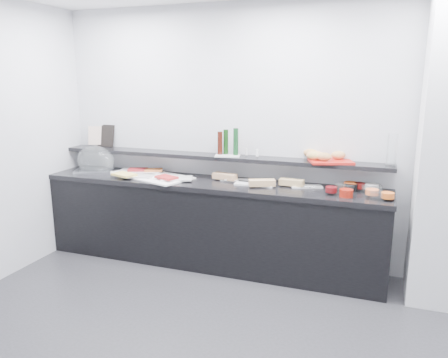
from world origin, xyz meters
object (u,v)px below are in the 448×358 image
(cloche_base, at_px, (95,171))
(bread_tray, at_px, (331,161))
(framed_print, at_px, (106,136))
(carafe, at_px, (392,150))
(sandwich_plate_mid, at_px, (255,184))
(condiment_tray, at_px, (228,156))

(cloche_base, relative_size, bread_tray, 1.03)
(cloche_base, bearing_deg, framed_print, 75.08)
(framed_print, relative_size, carafe, 0.87)
(framed_print, bearing_deg, sandwich_plate_mid, -1.25)
(bread_tray, height_order, carafe, carafe)
(sandwich_plate_mid, xyz_separation_m, bread_tray, (0.72, 0.15, 0.25))
(sandwich_plate_mid, bearing_deg, framed_print, 172.67)
(bread_tray, distance_m, carafe, 0.56)
(carafe, bearing_deg, framed_print, 177.92)
(condiment_tray, relative_size, bread_tray, 0.64)
(carafe, bearing_deg, bread_tray, 179.73)
(sandwich_plate_mid, xyz_separation_m, condiment_tray, (-0.34, 0.12, 0.25))
(sandwich_plate_mid, relative_size, carafe, 1.32)
(sandwich_plate_mid, xyz_separation_m, framed_print, (-1.91, 0.26, 0.37))
(cloche_base, relative_size, carafe, 1.38)
(sandwich_plate_mid, bearing_deg, cloche_base, -177.91)
(cloche_base, bearing_deg, bread_tray, -17.43)
(cloche_base, distance_m, condiment_tray, 1.56)
(framed_print, distance_m, condiment_tray, 1.59)
(cloche_base, xyz_separation_m, bread_tray, (2.59, 0.20, 0.24))
(condiment_tray, height_order, carafe, carafe)
(framed_print, xyz_separation_m, carafe, (3.17, -0.12, 0.02))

